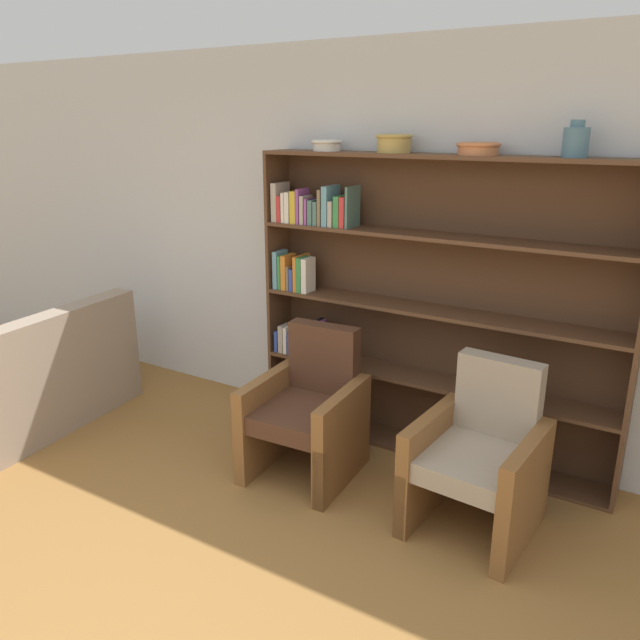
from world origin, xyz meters
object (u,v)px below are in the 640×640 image
couch (28,385)px  armchair_leather (308,412)px  bookshelf (404,308)px  bowl_sage (394,142)px  bowl_stoneware (478,148)px  armchair_cushioned (480,459)px  bowl_terracotta (327,145)px  vase_tall (576,141)px

couch → armchair_leather: bearing=-81.6°
bookshelf → bowl_sage: bearing=-166.1°
bowl_stoneware → armchair_cushioned: bowl_stoneware is taller
armchair_cushioned → bowl_sage: bearing=-31.6°
bookshelf → armchair_leather: size_ratio=2.63×
bowl_stoneware → armchair_cushioned: size_ratio=0.27×
armchair_leather → bookshelf: bearing=-120.6°
bowl_terracotta → armchair_leather: bowl_terracotta is taller
couch → armchair_cushioned: (3.30, 0.54, 0.10)m
vase_tall → armchair_cushioned: bearing=-106.9°
bookshelf → armchair_cushioned: 1.19m
armchair_cushioned → bowl_terracotta: bearing=-20.6°
bowl_terracotta → armchair_leather: 1.80m
bowl_terracotta → couch: bowl_terracotta is taller
bowl_stoneware → vase_tall: vase_tall is taller
bowl_stoneware → couch: bowl_stoneware is taller
couch → bowl_sage: bearing=-69.4°
bowl_sage → armchair_cushioned: size_ratio=0.25×
bowl_stoneware → couch: (-2.96, -1.19, -1.75)m
vase_tall → couch: vase_tall is taller
bowl_sage → armchair_cushioned: bearing=-36.1°
bowl_terracotta → bowl_sage: 0.50m
armchair_leather → bowl_terracotta: bearing=-72.3°
bowl_stoneware → bowl_sage: bearing=180.0°
bowl_sage → couch: 3.22m
bowl_sage → vase_tall: 1.09m
couch → bowl_terracotta: bearing=-63.8°
vase_tall → bowl_terracotta: bearing=180.0°
vase_tall → armchair_cushioned: vase_tall is taller
bookshelf → bowl_terracotta: 1.22m
armchair_cushioned → bowl_stoneware: bearing=-57.6°
bowl_terracotta → couch: size_ratio=0.12×
bowl_stoneware → vase_tall: (0.54, 0.00, 0.05)m
bookshelf → vase_tall: bearing=-1.5°
bookshelf → bowl_stoneware: 1.16m
bowl_sage → vase_tall: vase_tall is taller
bowl_stoneware → armchair_cushioned: 1.81m
bowl_terracotta → bookshelf: bearing=2.4°
bowl_stoneware → armchair_leather: size_ratio=0.27×
bookshelf → bowl_terracotta: size_ratio=12.04×
couch → bowl_stoneware: bearing=-73.7°
bookshelf → armchair_leather: bookshelf is taller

